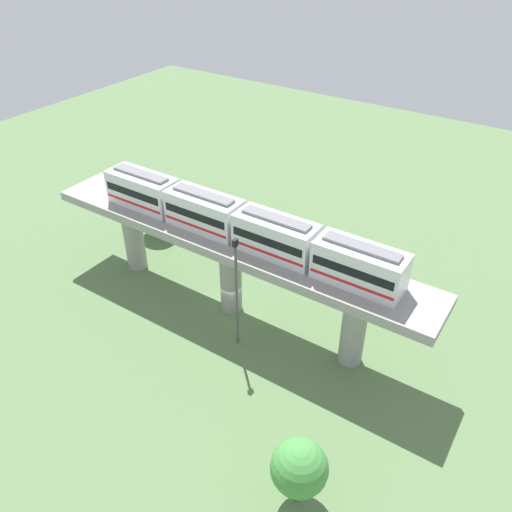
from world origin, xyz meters
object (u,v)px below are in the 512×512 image
(train, at_px, (239,223))
(tree_mid_lot, at_px, (299,468))
(parked_car_yellow, at_px, (356,279))
(tree_near_viaduct, at_px, (156,206))
(parked_car_red, at_px, (225,237))
(signal_post, at_px, (236,289))

(train, relative_size, tree_mid_lot, 5.55)
(parked_car_yellow, bearing_deg, tree_mid_lot, 10.10)
(tree_near_viaduct, height_order, tree_mid_lot, tree_near_viaduct)
(train, distance_m, parked_car_red, 14.18)
(parked_car_yellow, height_order, tree_mid_lot, tree_mid_lot)
(parked_car_red, xyz_separation_m, tree_mid_lot, (20.85, 20.81, 2.46))
(train, relative_size, signal_post, 2.68)
(tree_near_viaduct, height_order, signal_post, signal_post)
(parked_car_yellow, relative_size, tree_mid_lot, 0.88)
(tree_near_viaduct, relative_size, tree_mid_lot, 1.04)
(parked_car_yellow, relative_size, tree_near_viaduct, 0.85)
(parked_car_red, bearing_deg, signal_post, 53.02)
(parked_car_yellow, bearing_deg, train, -42.35)
(parked_car_red, bearing_deg, tree_mid_lot, 57.75)
(tree_mid_lot, bearing_deg, train, -133.94)
(parked_car_yellow, distance_m, signal_post, 14.39)
(tree_mid_lot, bearing_deg, parked_car_yellow, -164.40)
(train, bearing_deg, parked_car_yellow, 143.15)
(tree_mid_lot, height_order, signal_post, signal_post)
(train, xyz_separation_m, parked_car_yellow, (-9.24, 6.92, -8.43))
(parked_car_red, relative_size, parked_car_yellow, 1.03)
(signal_post, bearing_deg, parked_car_yellow, 159.11)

